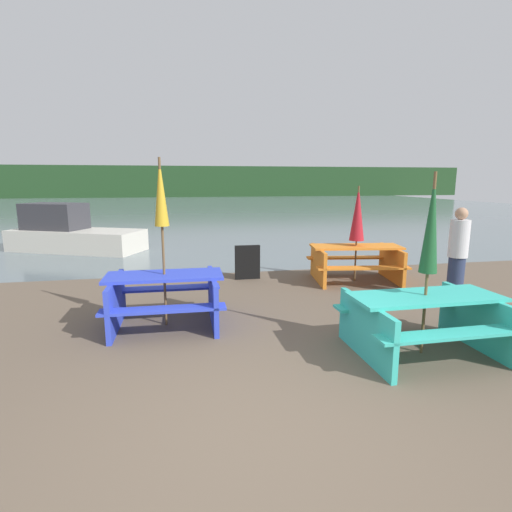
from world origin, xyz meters
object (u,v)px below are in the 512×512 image
(boat, at_px, (71,234))
(signboard, at_px, (247,262))
(picnic_table_teal, at_px, (424,317))
(picnic_table_blue, at_px, (165,295))
(umbrella_gold, at_px, (161,196))
(umbrella_crimson, at_px, (358,214))
(person, at_px, (458,254))
(picnic_table_orange, at_px, (355,260))
(umbrella_darkgreen, at_px, (431,225))

(boat, xyz_separation_m, signboard, (4.74, -4.67, -0.15))
(picnic_table_teal, bearing_deg, picnic_table_blue, 152.94)
(umbrella_gold, relative_size, umbrella_crimson, 1.21)
(umbrella_gold, bearing_deg, boat, 112.84)
(picnic_table_teal, distance_m, picnic_table_blue, 3.58)
(picnic_table_teal, bearing_deg, umbrella_crimson, 78.16)
(picnic_table_teal, relative_size, person, 1.11)
(picnic_table_orange, distance_m, person, 2.05)
(umbrella_darkgreen, distance_m, boat, 10.89)
(picnic_table_orange, bearing_deg, picnic_table_blue, -153.46)
(umbrella_darkgreen, bearing_deg, picnic_table_blue, 152.94)
(picnic_table_teal, bearing_deg, picnic_table_orange, 78.16)
(person, height_order, signboard, person)
(signboard, bearing_deg, picnic_table_teal, -70.32)
(umbrella_gold, bearing_deg, umbrella_crimson, 26.54)
(umbrella_crimson, bearing_deg, picnic_table_orange, 75.96)
(umbrella_gold, bearing_deg, signboard, 56.65)
(picnic_table_orange, bearing_deg, umbrella_crimson, -104.04)
(picnic_table_teal, relative_size, signboard, 2.46)
(picnic_table_blue, height_order, umbrella_crimson, umbrella_crimson)
(picnic_table_teal, bearing_deg, person, 45.31)
(picnic_table_blue, relative_size, picnic_table_orange, 0.83)
(picnic_table_blue, distance_m, boat, 7.85)
(picnic_table_orange, height_order, boat, boat)
(umbrella_crimson, bearing_deg, signboard, 165.18)
(picnic_table_teal, xyz_separation_m, picnic_table_orange, (0.75, 3.60, 0.00))
(person, relative_size, signboard, 2.23)
(picnic_table_blue, relative_size, umbrella_darkgreen, 0.77)
(signboard, bearing_deg, person, -32.84)
(umbrella_crimson, height_order, signboard, umbrella_crimson)
(picnic_table_blue, bearing_deg, boat, 112.84)
(boat, bearing_deg, umbrella_darkgreen, -30.20)
(umbrella_gold, relative_size, signboard, 3.28)
(umbrella_gold, relative_size, boat, 0.57)
(signboard, bearing_deg, umbrella_darkgreen, -70.32)
(umbrella_gold, distance_m, person, 5.26)
(picnic_table_orange, height_order, umbrella_darkgreen, umbrella_darkgreen)
(picnic_table_blue, height_order, umbrella_darkgreen, umbrella_darkgreen)
(picnic_table_teal, distance_m, signboard, 4.45)
(picnic_table_blue, relative_size, umbrella_gold, 0.70)
(person, bearing_deg, umbrella_gold, -176.21)
(picnic_table_orange, relative_size, person, 1.24)
(picnic_table_blue, relative_size, umbrella_crimson, 0.85)
(picnic_table_orange, xyz_separation_m, boat, (-6.99, 5.27, 0.06))
(person, bearing_deg, umbrella_darkgreen, -134.69)
(picnic_table_blue, bearing_deg, person, 3.79)
(picnic_table_blue, distance_m, signboard, 3.07)
(picnic_table_blue, xyz_separation_m, boat, (-3.05, 7.24, 0.06))
(picnic_table_blue, bearing_deg, picnic_table_orange, 26.54)
(picnic_table_teal, relative_size, picnic_table_orange, 0.89)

